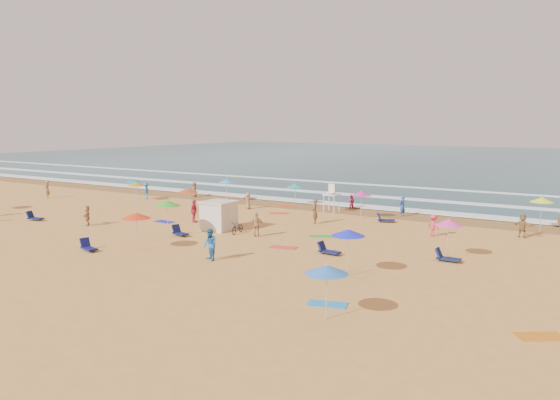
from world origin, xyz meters
The scene contains 12 objects.
ground centered at (0.00, 0.00, 0.00)m, with size 220.00×220.00×0.00m, color gold.
ocean centered at (0.00, 84.00, 0.00)m, with size 220.00×140.00×0.18m, color #0C4756.
wet_sand centered at (0.00, 12.50, 0.01)m, with size 220.00×220.00×0.00m, color olive.
surf_foam centered at (0.00, 21.32, 0.10)m, with size 200.00×18.70×0.05m.
cabana centered at (0.40, -0.57, 1.00)m, with size 2.00×2.00×2.00m, color silver.
cabana_roof centered at (0.40, -0.57, 2.06)m, with size 2.20×2.20×0.12m, color silver.
bicycle centered at (2.30, -0.87, 0.42)m, with size 0.56×1.61×0.84m, color black.
lifeguard_stand centered at (3.73, 10.99, 1.05)m, with size 1.20×1.20×2.10m, color white, non-canonical shape.
beach_umbrellas centered at (3.83, 0.12, 2.16)m, with size 57.05×29.89×0.80m.
loungers centered at (4.89, -3.64, 0.17)m, with size 44.52×24.74×0.34m.
towels centered at (2.98, -1.03, 0.01)m, with size 56.98×24.16×0.03m.
beachgoers centered at (-0.94, 3.20, 0.80)m, with size 47.89×23.17×2.15m.
Camera 1 is at (24.96, -31.37, 7.74)m, focal length 35.00 mm.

